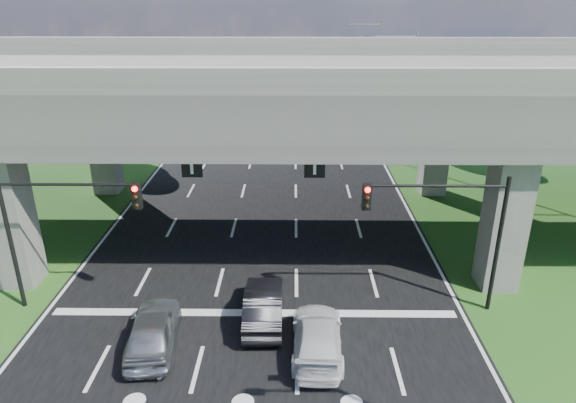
{
  "coord_description": "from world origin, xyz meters",
  "views": [
    {
      "loc": [
        1.65,
        -14.8,
        12.53
      ],
      "look_at": [
        1.36,
        9.41,
        2.73
      ],
      "focal_mm": 32.0,
      "sensor_mm": 36.0,
      "label": 1
    }
  ],
  "objects_px": {
    "signal_right": "(448,220)",
    "streetlight_far": "(407,90)",
    "streetlight_beyond": "(375,64)",
    "signal_left": "(58,218)",
    "car_white": "(317,337)",
    "car_dark": "(263,305)",
    "car_silver": "(153,329)"
  },
  "relations": [
    {
      "from": "signal_left",
      "to": "streetlight_beyond",
      "type": "xyz_separation_m",
      "value": [
        17.92,
        36.06,
        1.66
      ]
    },
    {
      "from": "car_silver",
      "to": "streetlight_far",
      "type": "bearing_deg",
      "value": -127.72
    },
    {
      "from": "signal_right",
      "to": "car_dark",
      "type": "xyz_separation_m",
      "value": [
        -7.39,
        -0.94,
        -3.44
      ]
    },
    {
      "from": "car_silver",
      "to": "car_white",
      "type": "height_order",
      "value": "car_silver"
    },
    {
      "from": "car_dark",
      "to": "signal_left",
      "type": "bearing_deg",
      "value": -8.02
    },
    {
      "from": "car_white",
      "to": "streetlight_beyond",
      "type": "bearing_deg",
      "value": -99.46
    },
    {
      "from": "streetlight_far",
      "to": "car_white",
      "type": "distance_m",
      "value": 24.73
    },
    {
      "from": "signal_left",
      "to": "car_silver",
      "type": "relative_size",
      "value": 1.35
    },
    {
      "from": "signal_left",
      "to": "car_silver",
      "type": "bearing_deg",
      "value": -32.59
    },
    {
      "from": "streetlight_far",
      "to": "car_dark",
      "type": "distance_m",
      "value": 23.67
    },
    {
      "from": "signal_right",
      "to": "car_dark",
      "type": "bearing_deg",
      "value": -172.73
    },
    {
      "from": "signal_right",
      "to": "streetlight_beyond",
      "type": "distance_m",
      "value": 36.17
    },
    {
      "from": "streetlight_beyond",
      "to": "car_white",
      "type": "relative_size",
      "value": 2.19
    },
    {
      "from": "signal_left",
      "to": "car_dark",
      "type": "bearing_deg",
      "value": -6.52
    },
    {
      "from": "streetlight_beyond",
      "to": "signal_left",
      "type": "bearing_deg",
      "value": -116.43
    },
    {
      "from": "signal_left",
      "to": "streetlight_far",
      "type": "bearing_deg",
      "value": 48.22
    },
    {
      "from": "car_silver",
      "to": "streetlight_beyond",
      "type": "bearing_deg",
      "value": -116.11
    },
    {
      "from": "car_silver",
      "to": "car_dark",
      "type": "xyz_separation_m",
      "value": [
        4.07,
        1.73,
        -0.04
      ]
    },
    {
      "from": "streetlight_beyond",
      "to": "car_white",
      "type": "distance_m",
      "value": 40.03
    },
    {
      "from": "streetlight_far",
      "to": "streetlight_beyond",
      "type": "bearing_deg",
      "value": 90.0
    },
    {
      "from": "streetlight_far",
      "to": "streetlight_beyond",
      "type": "height_order",
      "value": "same"
    },
    {
      "from": "streetlight_beyond",
      "to": "car_dark",
      "type": "relative_size",
      "value": 2.29
    },
    {
      "from": "signal_left",
      "to": "car_white",
      "type": "distance_m",
      "value": 11.33
    },
    {
      "from": "signal_right",
      "to": "car_dark",
      "type": "height_order",
      "value": "signal_right"
    },
    {
      "from": "signal_right",
      "to": "signal_left",
      "type": "relative_size",
      "value": 1.0
    },
    {
      "from": "streetlight_far",
      "to": "car_dark",
      "type": "height_order",
      "value": "streetlight_far"
    },
    {
      "from": "car_silver",
      "to": "car_dark",
      "type": "height_order",
      "value": "car_silver"
    },
    {
      "from": "signal_right",
      "to": "car_dark",
      "type": "distance_m",
      "value": 8.21
    },
    {
      "from": "streetlight_far",
      "to": "signal_left",
      "type": "bearing_deg",
      "value": -131.78
    },
    {
      "from": "signal_right",
      "to": "streetlight_far",
      "type": "relative_size",
      "value": 0.6
    },
    {
      "from": "signal_right",
      "to": "signal_left",
      "type": "xyz_separation_m",
      "value": [
        -15.65,
        0.0,
        0.0
      ]
    },
    {
      "from": "car_dark",
      "to": "car_white",
      "type": "distance_m",
      "value": 2.9
    }
  ]
}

